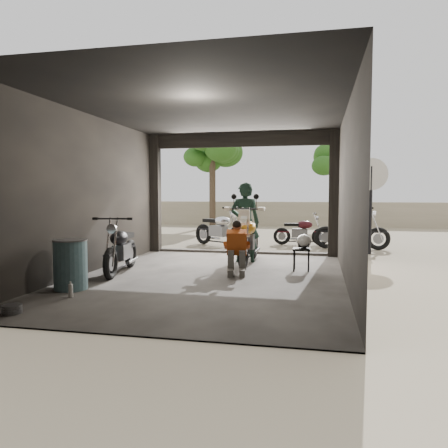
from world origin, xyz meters
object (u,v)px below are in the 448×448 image
at_px(main_bike, 249,235).
at_px(oil_drum, 71,265).
at_px(mechanic, 237,249).
at_px(helmet, 304,241).
at_px(rider, 245,223).
at_px(sign_post, 371,189).
at_px(left_bike, 121,245).
at_px(stool, 302,252).
at_px(outside_bike_b, 301,229).
at_px(outside_bike_c, 352,228).
at_px(outside_bike_a, 220,226).

bearing_deg(main_bike, oil_drum, -126.06).
bearing_deg(mechanic, helmet, 19.97).
relative_size(helmet, oil_drum, 0.38).
height_order(rider, helmet, rider).
distance_m(mechanic, sign_post, 4.84).
height_order(left_bike, rider, rider).
bearing_deg(oil_drum, mechanic, 37.93).
height_order(main_bike, sign_post, sign_post).
bearing_deg(sign_post, stool, -143.81).
height_order(helmet, oil_drum, oil_drum).
xyz_separation_m(main_bike, oil_drum, (-2.46, -3.39, -0.24)).
xyz_separation_m(outside_bike_b, sign_post, (1.87, -1.75, 1.22)).
relative_size(main_bike, stool, 4.09).
relative_size(mechanic, helmet, 3.28).
bearing_deg(left_bike, rider, 32.26).
relative_size(main_bike, outside_bike_b, 1.33).
relative_size(left_bike, oil_drum, 2.04).
xyz_separation_m(left_bike, stool, (3.55, 0.97, -0.17)).
bearing_deg(left_bike, outside_bike_b, 50.98).
bearing_deg(rider, outside_bike_c, -137.06).
height_order(outside_bike_c, oil_drum, outside_bike_c).
xyz_separation_m(outside_bike_b, stool, (0.20, -4.75, -0.09)).
xyz_separation_m(left_bike, outside_bike_c, (4.82, 4.95, 0.04)).
bearing_deg(outside_bike_a, sign_post, -70.62).
distance_m(left_bike, sign_post, 6.66).
relative_size(left_bike, rider, 0.92).
bearing_deg(outside_bike_b, stool, 179.74).
bearing_deg(outside_bike_a, rider, -125.38).
bearing_deg(oil_drum, outside_bike_c, 52.88).
bearing_deg(mechanic, sign_post, 42.30).
distance_m(outside_bike_b, oil_drum, 8.12).
relative_size(left_bike, sign_post, 0.68).
bearing_deg(outside_bike_c, main_bike, 145.32).
distance_m(outside_bike_a, outside_bike_b, 2.57).
bearing_deg(sign_post, rider, -170.31).
xyz_separation_m(main_bike, outside_bike_c, (2.51, 3.17, -0.05)).
bearing_deg(helmet, oil_drum, -150.32).
relative_size(rider, helmet, 5.89).
bearing_deg(rider, stool, 138.79).
bearing_deg(main_bike, outside_bike_a, 114.15).
distance_m(main_bike, helmet, 1.48).
bearing_deg(helmet, main_bike, 143.71).
bearing_deg(mechanic, main_bike, 80.35).
relative_size(main_bike, mechanic, 1.92).
relative_size(main_bike, left_bike, 1.16).
relative_size(left_bike, stool, 3.52).
relative_size(outside_bike_b, stool, 3.07).
bearing_deg(helmet, left_bike, -169.67).
height_order(outside_bike_c, rider, rider).
bearing_deg(sign_post, outside_bike_a, 143.41).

